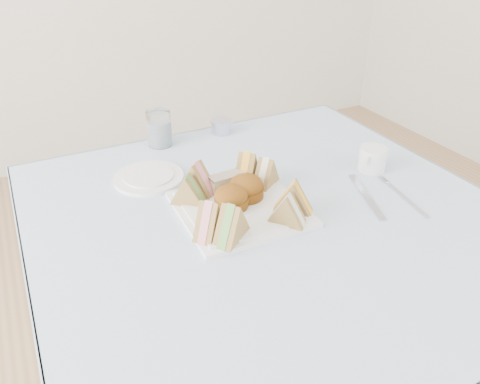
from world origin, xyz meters
name	(u,v)px	position (x,y,z in m)	size (l,w,h in m)	color
table	(267,333)	(0.00, 0.00, 0.37)	(0.90, 0.90, 0.74)	brown
tablecloth	(272,215)	(0.00, 0.00, 0.74)	(1.02, 1.02, 0.01)	#AEC6E5
serving_plate	(240,209)	(-0.06, 0.04, 0.75)	(0.27, 0.27, 0.01)	white
sandwich_fl_a	(209,217)	(-0.16, -0.02, 0.80)	(0.09, 0.04, 0.08)	#9E7A4B
sandwich_fl_b	(231,221)	(-0.13, -0.05, 0.80)	(0.09, 0.04, 0.08)	#9E7A4B
sandwich_fr_a	(293,196)	(0.04, -0.02, 0.80)	(0.08, 0.04, 0.07)	#9E7A4B
sandwich_fr_b	(288,208)	(0.00, -0.06, 0.79)	(0.08, 0.04, 0.07)	#9E7A4B
sandwich_bl_a	(188,189)	(-0.15, 0.11, 0.79)	(0.08, 0.04, 0.07)	#9E7A4B
sandwich_bl_b	(197,177)	(-0.12, 0.14, 0.80)	(0.09, 0.04, 0.08)	#9E7A4B
sandwich_br_a	(266,171)	(0.04, 0.10, 0.79)	(0.08, 0.04, 0.07)	#9E7A4B
sandwich_br_b	(247,167)	(0.01, 0.14, 0.80)	(0.09, 0.04, 0.08)	#9E7A4B
scone_left	(231,198)	(-0.08, 0.05, 0.78)	(0.08, 0.08, 0.05)	brown
scone_right	(246,188)	(-0.03, 0.07, 0.78)	(0.08, 0.08, 0.05)	brown
pastry_slice	(227,182)	(-0.05, 0.12, 0.78)	(0.09, 0.03, 0.04)	tan
side_plate	(149,178)	(-0.20, 0.28, 0.75)	(0.17, 0.17, 0.01)	white
water_glass	(159,128)	(-0.10, 0.46, 0.80)	(0.07, 0.07, 0.10)	white
tea_strainer	(221,127)	(0.09, 0.46, 0.76)	(0.07, 0.07, 0.04)	silver
knife	(366,196)	(0.23, -0.04, 0.75)	(0.02, 0.21, 0.00)	silver
fork	(407,199)	(0.31, -0.09, 0.75)	(0.01, 0.16, 0.00)	silver
creamer_jug	(372,159)	(0.33, 0.07, 0.78)	(0.07, 0.07, 0.06)	white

